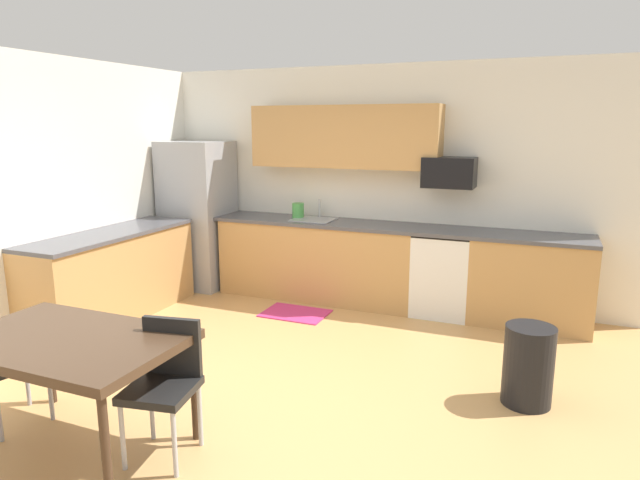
# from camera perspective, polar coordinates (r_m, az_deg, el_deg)

# --- Properties ---
(ground_plane) EXTENTS (12.00, 12.00, 0.00)m
(ground_plane) POSITION_cam_1_polar(r_m,az_deg,el_deg) (4.51, -5.06, -15.01)
(ground_plane) COLOR tan
(wall_back) EXTENTS (5.80, 0.10, 2.70)m
(wall_back) POSITION_cam_1_polar(r_m,az_deg,el_deg) (6.52, 5.61, 5.77)
(wall_back) COLOR white
(wall_back) RESTS_ON ground
(wall_left) EXTENTS (0.10, 5.80, 2.70)m
(wall_left) POSITION_cam_1_polar(r_m,az_deg,el_deg) (5.81, -29.22, 3.57)
(wall_left) COLOR white
(wall_left) RESTS_ON ground
(cabinet_run_back) EXTENTS (2.36, 0.60, 0.90)m
(cabinet_run_back) POSITION_cam_1_polar(r_m,az_deg,el_deg) (6.55, -0.24, -2.16)
(cabinet_run_back) COLOR tan
(cabinet_run_back) RESTS_ON ground
(cabinet_run_back_right) EXTENTS (1.19, 0.60, 0.90)m
(cabinet_run_back_right) POSITION_cam_1_polar(r_m,az_deg,el_deg) (6.07, 20.97, -4.10)
(cabinet_run_back_right) COLOR tan
(cabinet_run_back_right) RESTS_ON ground
(cabinet_run_left) EXTENTS (0.60, 2.00, 0.90)m
(cabinet_run_left) POSITION_cam_1_polar(r_m,az_deg,el_deg) (6.25, -20.66, -3.62)
(cabinet_run_left) COLOR tan
(cabinet_run_left) RESTS_ON ground
(countertop_back) EXTENTS (4.80, 0.64, 0.04)m
(countertop_back) POSITION_cam_1_polar(r_m,az_deg,el_deg) (6.25, 4.58, 1.54)
(countertop_back) COLOR #4C4C51
(countertop_back) RESTS_ON cabinet_run_back
(countertop_left) EXTENTS (0.64, 2.00, 0.04)m
(countertop_left) POSITION_cam_1_polar(r_m,az_deg,el_deg) (6.15, -20.97, 0.61)
(countertop_left) COLOR #4C4C51
(countertop_left) RESTS_ON cabinet_run_left
(upper_cabinets_back) EXTENTS (2.20, 0.34, 0.70)m
(upper_cabinets_back) POSITION_cam_1_polar(r_m,az_deg,el_deg) (6.37, 2.49, 10.63)
(upper_cabinets_back) COLOR tan
(refrigerator) EXTENTS (0.76, 0.70, 1.83)m
(refrigerator) POSITION_cam_1_polar(r_m,az_deg,el_deg) (7.15, -12.48, 2.57)
(refrigerator) COLOR #9EA0A5
(refrigerator) RESTS_ON ground
(oven_range) EXTENTS (0.60, 0.60, 0.91)m
(oven_range) POSITION_cam_1_polar(r_m,az_deg,el_deg) (6.14, 12.60, -3.35)
(oven_range) COLOR white
(oven_range) RESTS_ON ground
(microwave) EXTENTS (0.54, 0.36, 0.32)m
(microwave) POSITION_cam_1_polar(r_m,az_deg,el_deg) (6.06, 13.23, 6.83)
(microwave) COLOR black
(sink_basin) EXTENTS (0.48, 0.40, 0.14)m
(sink_basin) POSITION_cam_1_polar(r_m,az_deg,el_deg) (6.48, -0.66, 1.58)
(sink_basin) COLOR #A5A8AD
(sink_basin) RESTS_ON countertop_back
(sink_faucet) EXTENTS (0.02, 0.02, 0.24)m
(sink_faucet) POSITION_cam_1_polar(r_m,az_deg,el_deg) (6.61, -0.05, 3.20)
(sink_faucet) COLOR #B2B5BA
(sink_faucet) RESTS_ON countertop_back
(dining_table) EXTENTS (1.40, 0.90, 0.76)m
(dining_table) POSITION_cam_1_polar(r_m,az_deg,el_deg) (3.79, -24.65, -10.00)
(dining_table) COLOR #422D1E
(dining_table) RESTS_ON ground
(chair_near_table) EXTENTS (0.46, 0.46, 0.85)m
(chair_near_table) POSITION_cam_1_polar(r_m,az_deg,el_deg) (3.64, -15.69, -13.47)
(chair_near_table) COLOR black
(chair_near_table) RESTS_ON ground
(trash_bin) EXTENTS (0.36, 0.36, 0.60)m
(trash_bin) POSITION_cam_1_polar(r_m,az_deg,el_deg) (4.43, 20.74, -12.04)
(trash_bin) COLOR black
(trash_bin) RESTS_ON ground
(floor_mat) EXTENTS (0.70, 0.50, 0.01)m
(floor_mat) POSITION_cam_1_polar(r_m,az_deg,el_deg) (6.10, -2.58, -7.58)
(floor_mat) COLOR #CC3372
(floor_mat) RESTS_ON ground
(kettle) EXTENTS (0.14, 0.14, 0.20)m
(kettle) POSITION_cam_1_polar(r_m,az_deg,el_deg) (6.59, -2.28, 2.98)
(kettle) COLOR #4CA54C
(kettle) RESTS_ON countertop_back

